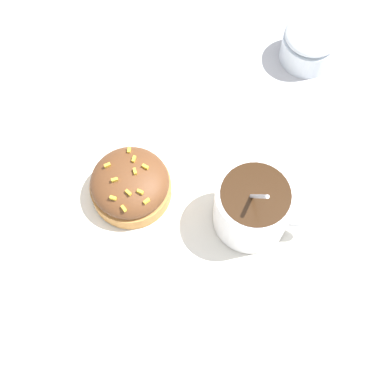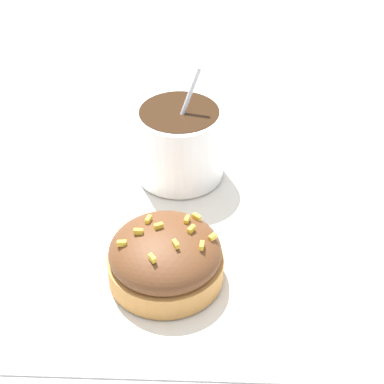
# 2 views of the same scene
# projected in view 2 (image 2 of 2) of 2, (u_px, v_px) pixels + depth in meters

# --- Properties ---
(ground_plane) EXTENTS (3.00, 3.00, 0.00)m
(ground_plane) POSITION_uv_depth(u_px,v_px,m) (171.00, 221.00, 0.57)
(ground_plane) COLOR #B2B2B7
(paper_napkin) EXTENTS (0.36, 0.36, 0.00)m
(paper_napkin) POSITION_uv_depth(u_px,v_px,m) (171.00, 220.00, 0.57)
(paper_napkin) COLOR white
(paper_napkin) RESTS_ON ground_plane
(coffee_cup) EXTENTS (0.11, 0.08, 0.11)m
(coffee_cup) POSITION_uv_depth(u_px,v_px,m) (182.00, 140.00, 0.60)
(coffee_cup) COLOR white
(coffee_cup) RESTS_ON paper_napkin
(frosted_pastry) EXTENTS (0.09, 0.09, 0.05)m
(frosted_pastry) POSITION_uv_depth(u_px,v_px,m) (165.00, 257.00, 0.50)
(frosted_pastry) COLOR #C18442
(frosted_pastry) RESTS_ON paper_napkin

